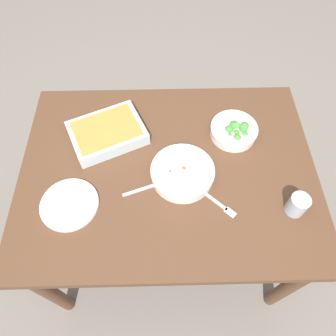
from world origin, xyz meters
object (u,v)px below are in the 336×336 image
object	(u,v)px
baking_dish	(107,132)
side_plate	(69,204)
broccoli_bowl	(234,130)
drink_cup	(297,205)
spoon_by_stew	(150,186)
stew_bowl	(182,173)
fork_on_table	(219,204)

from	to	relation	value
baking_dish	side_plate	size ratio (longest dim) A/B	1.65
broccoli_bowl	drink_cup	bearing A→B (deg)	116.56
drink_cup	side_plate	distance (m)	0.84
baking_dish	spoon_by_stew	xyz separation A→B (m)	(-0.18, 0.25, -0.03)
spoon_by_stew	baking_dish	bearing A→B (deg)	-53.64
stew_bowl	fork_on_table	distance (m)	0.19
drink_cup	fork_on_table	xyz separation A→B (m)	(0.28, -0.03, -0.04)
baking_dish	spoon_by_stew	world-z (taller)	baking_dish
drink_cup	side_plate	xyz separation A→B (m)	(0.84, -0.04, -0.03)
side_plate	spoon_by_stew	world-z (taller)	side_plate
drink_cup	broccoli_bowl	bearing A→B (deg)	-63.44
spoon_by_stew	fork_on_table	bearing A→B (deg)	162.64
drink_cup	side_plate	world-z (taller)	drink_cup
baking_dish	fork_on_table	xyz separation A→B (m)	(-0.44, 0.33, -0.03)
baking_dish	fork_on_table	world-z (taller)	baking_dish
stew_bowl	spoon_by_stew	size ratio (longest dim) A/B	1.46
broccoli_bowl	side_plate	bearing A→B (deg)	25.87
baking_dish	fork_on_table	distance (m)	0.55
broccoli_bowl	baking_dish	size ratio (longest dim) A/B	0.56
drink_cup	side_plate	size ratio (longest dim) A/B	0.39
fork_on_table	stew_bowl	bearing A→B (deg)	-43.13
stew_bowl	fork_on_table	xyz separation A→B (m)	(-0.13, 0.12, -0.03)
stew_bowl	spoon_by_stew	xyz separation A→B (m)	(0.13, 0.04, -0.03)
stew_bowl	spoon_by_stew	bearing A→B (deg)	19.00
stew_bowl	side_plate	distance (m)	0.45
fork_on_table	side_plate	bearing A→B (deg)	-1.04
drink_cup	spoon_by_stew	distance (m)	0.55
broccoli_bowl	stew_bowl	bearing A→B (deg)	41.75
drink_cup	fork_on_table	size ratio (longest dim) A/B	0.60
side_plate	baking_dish	bearing A→B (deg)	-110.82
broccoli_bowl	spoon_by_stew	xyz separation A→B (m)	(0.36, 0.25, -0.03)
baking_dish	drink_cup	distance (m)	0.81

